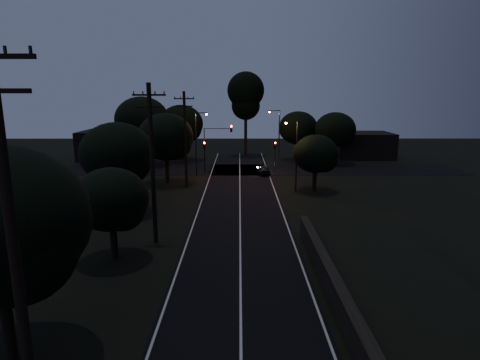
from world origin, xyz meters
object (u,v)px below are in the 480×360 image
object	(u,v)px
utility_pole_mid	(152,162)
streetlight_a	(197,139)
utility_pole_far	(185,138)
car	(264,170)
streetlight_b	(278,134)
streetlight_c	(295,151)
signal_mast	(217,140)
signal_left	(205,151)
tall_pine	(246,95)
utility_pole_near	(14,252)
signal_right	(275,151)

from	to	relation	value
utility_pole_mid	streetlight_a	xyz separation A→B (m)	(0.69, 23.00, -1.10)
streetlight_a	utility_pole_far	bearing A→B (deg)	-96.59
car	streetlight_b	bearing A→B (deg)	-119.08
utility_pole_far	car	world-z (taller)	utility_pole_far
streetlight_c	car	bearing A→B (deg)	107.01
signal_mast	car	size ratio (longest dim) A/B	1.78
signal_left	streetlight_a	size ratio (longest dim) A/B	0.51
tall_pine	streetlight_b	xyz separation A→B (m)	(4.31, -11.00, -5.24)
tall_pine	streetlight_a	distance (m)	18.87
tall_pine	streetlight_a	bearing A→B (deg)	-110.36
utility_pole_near	streetlight_c	xyz separation A→B (m)	(11.83, 32.00, -1.89)
utility_pole_mid	streetlight_b	distance (m)	31.15
utility_pole_far	streetlight_b	distance (m)	16.51
signal_right	streetlight_b	distance (m)	4.45
streetlight_b	utility_pole_mid	bearing A→B (deg)	-111.30
utility_pole_mid	signal_right	world-z (taller)	utility_pole_mid
utility_pole_near	tall_pine	size ratio (longest dim) A/B	0.88
tall_pine	streetlight_a	world-z (taller)	tall_pine
streetlight_a	car	distance (m)	9.37
utility_pole_mid	streetlight_b	bearing A→B (deg)	68.70
tall_pine	utility_pole_mid	bearing A→B (deg)	-99.93
signal_left	signal_right	xyz separation A→B (m)	(9.20, 0.00, 0.00)
signal_mast	streetlight_b	world-z (taller)	streetlight_b
utility_pole_near	car	size ratio (longest dim) A/B	3.42
signal_mast	streetlight_c	size ratio (longest dim) A/B	0.83
tall_pine	streetlight_c	xyz separation A→B (m)	(4.83, -25.00, -5.52)
signal_mast	streetlight_a	bearing A→B (deg)	-140.23
streetlight_c	car	distance (m)	10.05
signal_mast	signal_left	bearing A→B (deg)	-179.87
utility_pole_mid	signal_right	size ratio (longest dim) A/B	2.68
tall_pine	streetlight_c	bearing A→B (deg)	-79.07
streetlight_b	car	distance (m)	6.86
signal_left	streetlight_c	world-z (taller)	streetlight_c
streetlight_b	signal_left	bearing A→B (deg)	-157.95
utility_pole_far	streetlight_c	bearing A→B (deg)	-9.60
utility_pole_far	streetlight_a	world-z (taller)	utility_pole_far
signal_right	car	xyz separation A→B (m)	(-1.50, -1.07, -2.24)
utility_pole_mid	utility_pole_far	world-z (taller)	utility_pole_mid
streetlight_c	utility_pole_far	bearing A→B (deg)	170.40
tall_pine	streetlight_b	size ratio (longest dim) A/B	1.71
utility_pole_near	utility_pole_mid	size ratio (longest dim) A/B	1.09
signal_left	streetlight_b	world-z (taller)	streetlight_b
streetlight_b	utility_pole_near	bearing A→B (deg)	-103.81
utility_pole_near	streetlight_b	xyz separation A→B (m)	(11.31, 46.00, -1.61)
car	streetlight_c	bearing A→B (deg)	101.41
utility_pole_mid	streetlight_a	distance (m)	23.04
utility_pole_far	streetlight_a	distance (m)	6.10
utility_pole_far	signal_left	distance (m)	8.53
utility_pole_near	streetlight_b	bearing A→B (deg)	76.19
signal_mast	streetlight_c	distance (m)	13.28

